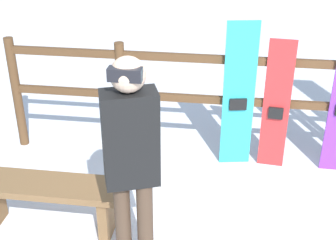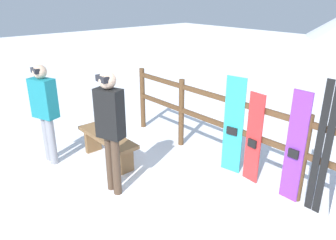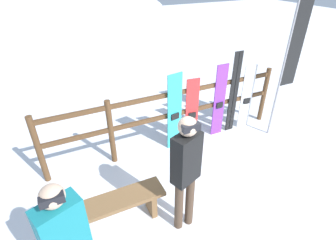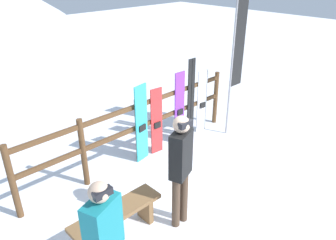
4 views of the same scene
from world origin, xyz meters
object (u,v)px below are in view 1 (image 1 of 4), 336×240
bench (47,195)px  snowboard_cyan (239,97)px  snowboard_red (276,106)px  person_black (131,156)px

bench → snowboard_cyan: snowboard_cyan is taller
snowboard_cyan → snowboard_red: size_ratio=1.12×
snowboard_red → snowboard_cyan: bearing=180.0°
bench → snowboard_cyan: size_ratio=0.87×
snowboard_cyan → snowboard_red: snowboard_cyan is taller
person_black → snowboard_cyan: 1.89m
snowboard_red → person_black: bearing=-122.6°
bench → snowboard_red: (1.94, 1.32, 0.33)m
bench → person_black: size_ratio=0.76×
person_black → snowboard_cyan: person_black is taller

